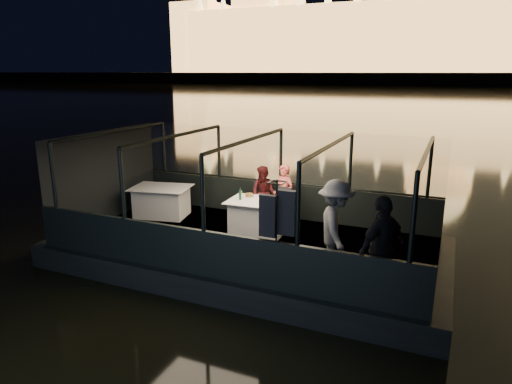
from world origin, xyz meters
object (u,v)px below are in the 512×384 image
at_px(passenger_stripe, 335,231).
at_px(passenger_dark, 382,250).
at_px(person_man_maroon, 264,192).
at_px(chair_port_left, 258,203).
at_px(wine_bottle, 240,194).
at_px(coat_stand, 276,236).
at_px(dining_table_central, 259,216).
at_px(chair_port_right, 281,210).
at_px(dining_table_aft, 162,202).
at_px(person_woman_coral, 284,195).

bearing_deg(passenger_stripe, passenger_dark, -144.62).
bearing_deg(person_man_maroon, chair_port_left, -135.60).
bearing_deg(wine_bottle, coat_stand, -52.08).
bearing_deg(dining_table_central, passenger_stripe, -35.47).
xyz_separation_m(chair_port_right, passenger_dark, (2.77, -2.68, 0.40)).
bearing_deg(chair_port_right, passenger_dark, -26.60).
relative_size(dining_table_central, dining_table_aft, 0.97).
bearing_deg(chair_port_right, dining_table_aft, -155.52).
relative_size(person_woman_coral, wine_bottle, 5.27).
xyz_separation_m(dining_table_central, chair_port_left, (-0.36, 0.81, 0.06)).
bearing_deg(person_man_maroon, coat_stand, -55.01).
height_order(dining_table_central, wine_bottle, wine_bottle).
height_order(dining_table_central, passenger_dark, passenger_dark).
bearing_deg(person_woman_coral, dining_table_central, -92.49).
relative_size(coat_stand, passenger_dark, 1.08).
relative_size(chair_port_right, wine_bottle, 3.38).
height_order(coat_stand, passenger_dark, coat_stand).
bearing_deg(person_man_maroon, chair_port_right, -22.67).
bearing_deg(person_man_maroon, passenger_dark, -33.15).
height_order(passenger_dark, wine_bottle, passenger_dark).
distance_m(dining_table_central, wine_bottle, 0.70).
relative_size(dining_table_central, chair_port_right, 1.50).
distance_m(dining_table_central, passenger_stripe, 2.78).
relative_size(chair_port_left, passenger_stripe, 0.52).
bearing_deg(passenger_dark, chair_port_left, -98.65).
bearing_deg(dining_table_aft, dining_table_central, -2.15).
bearing_deg(chair_port_left, coat_stand, -59.46).
height_order(person_woman_coral, passenger_dark, passenger_dark).
bearing_deg(wine_bottle, person_woman_coral, 48.84).
relative_size(chair_port_right, passenger_dark, 0.54).
xyz_separation_m(dining_table_aft, chair_port_left, (2.47, 0.70, 0.06)).
bearing_deg(coat_stand, person_woman_coral, 107.92).
bearing_deg(wine_bottle, chair_port_right, 35.04).
bearing_deg(person_man_maroon, passenger_stripe, -36.18).
distance_m(coat_stand, passenger_stripe, 1.19).
bearing_deg(chair_port_right, chair_port_left, 175.41).
height_order(person_woman_coral, passenger_stripe, passenger_stripe).
xyz_separation_m(passenger_dark, wine_bottle, (-3.61, 2.10, 0.06)).
bearing_deg(wine_bottle, passenger_stripe, -29.47).
xyz_separation_m(coat_stand, wine_bottle, (-1.82, 2.33, 0.02)).
bearing_deg(chair_port_left, passenger_dark, -38.09).
distance_m(dining_table_central, person_woman_coral, 0.95).
distance_m(coat_stand, person_man_maroon, 3.68).
relative_size(coat_stand, wine_bottle, 6.73).
xyz_separation_m(chair_port_right, person_man_maroon, (-0.63, 0.39, 0.30)).
height_order(person_woman_coral, person_man_maroon, person_woman_coral).
bearing_deg(chair_port_right, person_woman_coral, 117.41).
height_order(passenger_stripe, passenger_dark, passenger_stripe).
bearing_deg(passenger_stripe, person_woman_coral, 16.08).
xyz_separation_m(person_man_maroon, passenger_dark, (3.40, -3.07, 0.10)).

